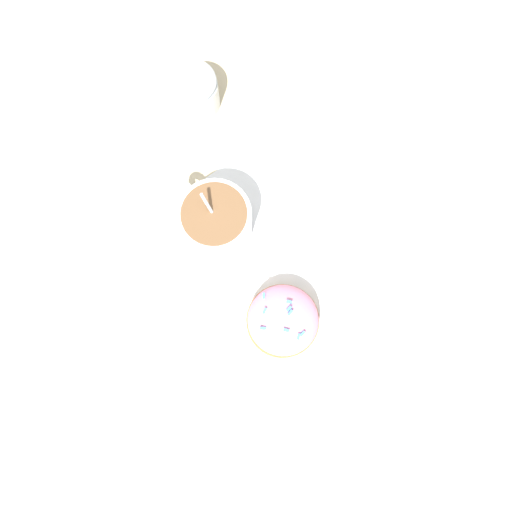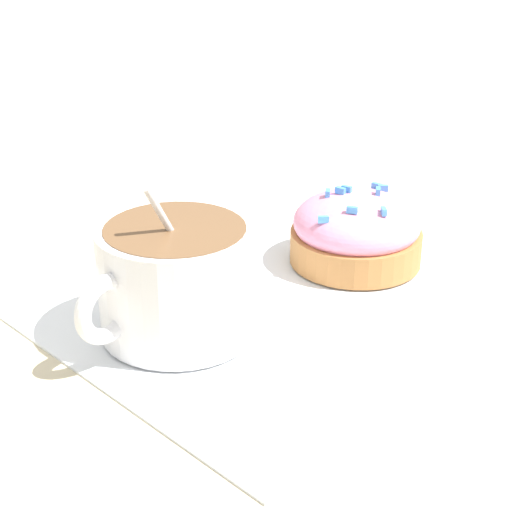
% 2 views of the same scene
% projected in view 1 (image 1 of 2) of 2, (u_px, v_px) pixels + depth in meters
% --- Properties ---
extents(ground_plane, '(3.00, 3.00, 0.00)m').
position_uv_depth(ground_plane, '(248.00, 276.00, 0.64)').
color(ground_plane, '#C6B793').
extents(paper_napkin, '(0.30, 0.29, 0.00)m').
position_uv_depth(paper_napkin, '(248.00, 276.00, 0.64)').
color(paper_napkin, white).
rests_on(paper_napkin, ground_plane).
extents(coffee_cup, '(0.11, 0.09, 0.09)m').
position_uv_depth(coffee_cup, '(216.00, 219.00, 0.62)').
color(coffee_cup, white).
rests_on(coffee_cup, paper_napkin).
extents(frosted_pastry, '(0.09, 0.09, 0.05)m').
position_uv_depth(frosted_pastry, '(283.00, 320.00, 0.60)').
color(frosted_pastry, '#B2753D').
rests_on(frosted_pastry, paper_napkin).
extents(sugar_bowl, '(0.07, 0.07, 0.07)m').
position_uv_depth(sugar_bowl, '(194.00, 90.00, 0.66)').
color(sugar_bowl, silver).
rests_on(sugar_bowl, ground_plane).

